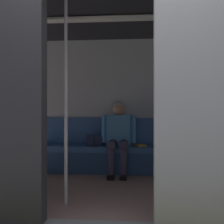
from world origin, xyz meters
TOP-DOWN VIEW (x-y plane):
  - train_car at (0.06, -1.16)m, footprint 6.40×2.66m
  - bench_seat at (0.00, -2.15)m, footprint 2.60×0.44m
  - person_seated at (-0.05, -2.10)m, footprint 0.55×0.67m
  - handbag at (0.34, -2.19)m, footprint 0.26×0.15m
  - book at (-0.39, -2.19)m, footprint 0.23×0.26m
  - grab_pole_door at (0.42, -0.54)m, footprint 0.04×0.04m

SIDE VIEW (x-z plane):
  - bench_seat at x=0.00m, z-range 0.12..0.55m
  - book at x=-0.39m, z-range 0.44..0.46m
  - handbag at x=0.34m, z-range 0.44..0.61m
  - person_seated at x=-0.05m, z-range 0.08..1.24m
  - grab_pole_door at x=0.42m, z-range 0.00..2.21m
  - train_car at x=0.06m, z-range 0.36..2.71m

